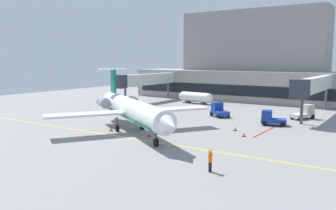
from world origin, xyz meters
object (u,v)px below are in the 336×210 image
(belt_loader, at_px, (271,118))
(baggage_tug, at_px, (219,110))
(marshaller, at_px, (210,160))
(regional_jet, at_px, (131,109))
(pushback_tractor, at_px, (305,112))
(fuel_tank, at_px, (196,97))

(belt_loader, bearing_deg, baggage_tug, 164.17)
(baggage_tug, height_order, marshaller, baggage_tug)
(regional_jet, xyz_separation_m, marshaller, (16.40, -9.48, -1.98))
(pushback_tractor, bearing_deg, fuel_tank, 162.43)
(baggage_tug, bearing_deg, marshaller, -65.45)
(regional_jet, relative_size, belt_loader, 6.28)
(regional_jet, bearing_deg, fuel_tank, 104.21)
(regional_jet, bearing_deg, marshaller, -30.04)
(pushback_tractor, height_order, fuel_tank, fuel_tank)
(belt_loader, height_order, fuel_tank, fuel_tank)
(pushback_tractor, xyz_separation_m, fuel_tank, (-24.05, 7.61, 0.33))
(baggage_tug, bearing_deg, belt_loader, -15.83)
(baggage_tug, xyz_separation_m, belt_loader, (9.54, -2.70, -0.07))
(belt_loader, distance_m, marshaller, 24.24)
(regional_jet, distance_m, fuel_tank, 31.56)
(regional_jet, height_order, pushback_tractor, regional_jet)
(baggage_tug, relative_size, fuel_tank, 0.44)
(regional_jet, relative_size, marshaller, 12.68)
(regional_jet, height_order, belt_loader, regional_jet)
(baggage_tug, xyz_separation_m, marshaller, (12.24, -26.79, -0.05))
(regional_jet, distance_m, pushback_tractor, 28.22)
(belt_loader, relative_size, fuel_tank, 0.47)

